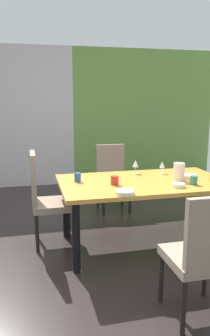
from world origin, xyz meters
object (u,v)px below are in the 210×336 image
at_px(chair_head_far, 112,174).
at_px(cup_corner, 194,180).
at_px(serving_bowl_front, 178,185).
at_px(wine_glass_near_shelf, 136,164).
at_px(pitcher_west, 179,171).
at_px(cup_center, 115,180).
at_px(serving_bowl_south, 125,192).
at_px(serving_bowl_right, 189,176).
at_px(cup_east, 78,177).
at_px(chair_left_far, 45,196).
at_px(dining_table, 144,188).
at_px(chair_head_near, 204,252).
at_px(wine_glass_rear, 162,165).

height_order(chair_head_far, cup_corner, chair_head_far).
bearing_deg(serving_bowl_front, cup_corner, 15.73).
bearing_deg(wine_glass_near_shelf, pitcher_west, -49.81).
bearing_deg(cup_center, serving_bowl_south, -90.16).
bearing_deg(serving_bowl_front, wine_glass_near_shelf, 108.07).
xyz_separation_m(serving_bowl_right, pitcher_west, (-0.14, -0.05, 0.07)).
height_order(cup_center, cup_corner, same).
height_order(serving_bowl_front, serving_bowl_south, same).
xyz_separation_m(chair_head_far, serving_bowl_south, (-0.33, -1.72, 0.23)).
xyz_separation_m(cup_east, pitcher_west, (1.06, -0.18, 0.05)).
bearing_deg(chair_left_far, cup_corner, 69.79).
bearing_deg(pitcher_west, dining_table, 171.55).
distance_m(serving_bowl_south, cup_center, 0.35).
bearing_deg(chair_head_near, cup_east, 115.28).
relative_size(chair_head_near, cup_east, 10.29).
relative_size(chair_left_far, chair_head_near, 1.06).
xyz_separation_m(serving_bowl_front, cup_corner, (0.19, 0.05, 0.03)).
height_order(serving_bowl_right, pitcher_west, pitcher_west).
distance_m(chair_left_far, wine_glass_rear, 1.38).
xyz_separation_m(cup_center, cup_corner, (0.78, -0.17, 0.00)).
xyz_separation_m(serving_bowl_front, cup_center, (-0.59, 0.23, 0.03)).
bearing_deg(serving_bowl_south, chair_head_far, 79.12).
xyz_separation_m(wine_glass_near_shelf, serving_bowl_south, (-0.37, -0.79, -0.09)).
distance_m(chair_left_far, serving_bowl_south, 1.01).
bearing_deg(wine_glass_rear, chair_head_near, -102.49).
xyz_separation_m(chair_left_far, chair_head_far, (1.01, 1.01, -0.03)).
bearing_deg(chair_head_far, serving_bowl_south, 79.12).
xyz_separation_m(serving_bowl_front, pitcher_west, (0.13, 0.26, 0.08)).
bearing_deg(dining_table, chair_head_far, 90.53).
bearing_deg(serving_bowl_front, cup_east, 154.90).
bearing_deg(chair_head_near, chair_left_far, 122.61).
bearing_deg(cup_east, pitcher_west, -9.55).
height_order(chair_left_far, chair_head_near, chair_left_far).
bearing_deg(pitcher_west, chair_head_near, -107.77).
bearing_deg(wine_glass_rear, dining_table, -138.81).
bearing_deg(pitcher_west, serving_bowl_right, 18.19).
xyz_separation_m(chair_head_far, chair_head_near, (-0.01, -2.58, 0.01)).
relative_size(chair_left_far, serving_bowl_front, 8.03).
distance_m(serving_bowl_front, pitcher_west, 0.30).
height_order(wine_glass_rear, pitcher_west, pitcher_west).
bearing_deg(serving_bowl_right, dining_table, 178.98).
relative_size(chair_head_far, chair_head_near, 0.96).
xyz_separation_m(chair_head_near, serving_bowl_right, (0.54, 1.28, 0.21)).
height_order(chair_head_far, wine_glass_near_shelf, chair_head_far).
relative_size(serving_bowl_front, serving_bowl_south, 0.72).
distance_m(wine_glass_near_shelf, serving_bowl_right, 0.62).
bearing_deg(serving_bowl_front, wine_glass_rear, 82.06).
xyz_separation_m(wine_glass_rear, serving_bowl_right, (0.19, -0.30, -0.08)).
distance_m(chair_head_near, serving_bowl_south, 0.94).
bearing_deg(serving_bowl_front, chair_head_far, 99.13).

